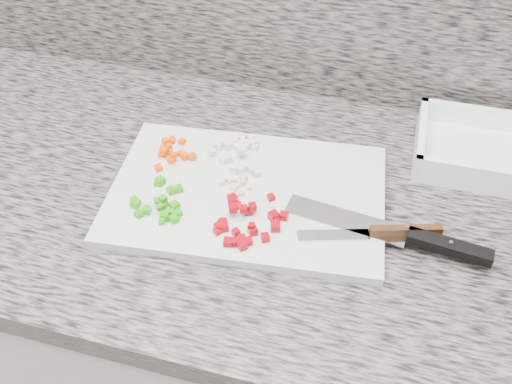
{
  "coord_description": "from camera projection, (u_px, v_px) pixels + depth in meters",
  "views": [
    {
      "loc": [
        0.27,
        0.8,
        1.53
      ],
      "look_at": [
        0.1,
        1.4,
        0.93
      ],
      "focal_mm": 40.0,
      "sensor_mm": 36.0,
      "label": 1
    }
  ],
  "objects": [
    {
      "name": "onion_pile",
      "position": [
        239.0,
        152.0,
        0.96
      ],
      "size": [
        0.1,
        0.1,
        0.02
      ],
      "color": "silver",
      "rests_on": "cutting_board"
    },
    {
      "name": "cutting_board",
      "position": [
        247.0,
        194.0,
        0.9
      ],
      "size": [
        0.46,
        0.33,
        0.01
      ],
      "primitive_type": "cube",
      "rotation": [
        0.0,
        0.0,
        0.1
      ],
      "color": "silver",
      "rests_on": "countertop"
    },
    {
      "name": "tray",
      "position": [
        489.0,
        153.0,
        0.96
      ],
      "size": [
        0.24,
        0.18,
        0.05
      ],
      "rotation": [
        0.0,
        0.0,
        0.01
      ],
      "color": "white",
      "rests_on": "countertop"
    },
    {
      "name": "cabinet",
      "position": [
        216.0,
        336.0,
        1.26
      ],
      "size": [
        3.92,
        0.62,
        0.86
      ],
      "primitive_type": "cube",
      "color": "silver",
      "rests_on": "ground"
    },
    {
      "name": "red_pepper_pile",
      "position": [
        245.0,
        222.0,
        0.84
      ],
      "size": [
        0.1,
        0.12,
        0.02
      ],
      "color": "#A0020C",
      "rests_on": "cutting_board"
    },
    {
      "name": "countertop",
      "position": [
        202.0,
        189.0,
        0.95
      ],
      "size": [
        3.96,
        0.64,
        0.04
      ],
      "primitive_type": "cube",
      "color": "#67625B",
      "rests_on": "cabinet"
    },
    {
      "name": "carrot_pile",
      "position": [
        172.0,
        152.0,
        0.96
      ],
      "size": [
        0.07,
        0.09,
        0.02
      ],
      "color": "#F84B05",
      "rests_on": "cutting_board"
    },
    {
      "name": "garlic_pile",
      "position": [
        236.0,
        185.0,
        0.9
      ],
      "size": [
        0.05,
        0.06,
        0.01
      ],
      "color": "beige",
      "rests_on": "cutting_board"
    },
    {
      "name": "chef_knife",
      "position": [
        412.0,
        237.0,
        0.82
      ],
      "size": [
        0.3,
        0.07,
        0.02
      ],
      "rotation": [
        0.0,
        0.0,
        -0.13
      ],
      "color": "silver",
      "rests_on": "cutting_board"
    },
    {
      "name": "paring_knife",
      "position": [
        387.0,
        232.0,
        0.83
      ],
      "size": [
        0.21,
        0.08,
        0.02
      ],
      "rotation": [
        0.0,
        0.0,
        0.3
      ],
      "color": "silver",
      "rests_on": "cutting_board"
    },
    {
      "name": "green_pepper_pile",
      "position": [
        161.0,
        203.0,
        0.87
      ],
      "size": [
        0.09,
        0.09,
        0.02
      ],
      "color": "#2B9A0E",
      "rests_on": "cutting_board"
    }
  ]
}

